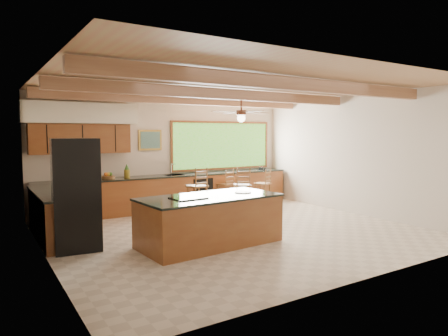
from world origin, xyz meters
TOP-DOWN VIEW (x-y plane):
  - ground at (0.00, 0.00)m, footprint 7.20×7.20m
  - room_shell at (-0.17, 0.65)m, footprint 7.27×6.54m
  - counter_run at (-0.82, 2.52)m, footprint 7.12×3.10m
  - island at (-0.92, -0.57)m, footprint 2.65×1.38m
  - refrigerator at (-3.05, 0.40)m, footprint 0.83×0.81m
  - bar_stool_a at (0.15, 1.85)m, footprint 0.47×0.47m
  - bar_stool_b at (1.30, 1.54)m, footprint 0.55×0.56m
  - bar_stool_c at (1.32, 2.39)m, footprint 0.45×0.45m
  - bar_stool_d at (2.26, 1.93)m, footprint 0.50×0.50m

SIDE VIEW (x-z plane):
  - ground at x=0.00m, z-range 0.00..0.00m
  - island at x=-0.92m, z-range -0.01..0.91m
  - counter_run at x=-0.82m, z-range -0.17..1.10m
  - bar_stool_c at x=1.32m, z-range 0.10..1.14m
  - bar_stool_d at x=2.26m, z-range 0.10..1.14m
  - bar_stool_b at x=1.30m, z-range 0.11..1.27m
  - bar_stool_a at x=0.15m, z-range 0.11..1.30m
  - refrigerator at x=-3.05m, z-range 0.00..1.94m
  - room_shell at x=-0.17m, z-range 0.70..3.72m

